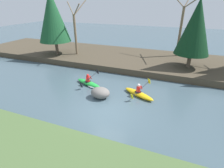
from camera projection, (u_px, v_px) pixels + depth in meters
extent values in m
plane|color=#425660|center=(106.00, 111.00, 11.48)|extent=(90.00, 90.00, 0.00)
cube|color=#473D2D|center=(142.00, 60.00, 20.41)|extent=(44.00, 8.66, 0.63)
cylinder|color=brown|center=(57.00, 48.00, 21.41)|extent=(0.36, 0.36, 1.57)
cone|color=#194C28|center=(53.00, 16.00, 19.87)|extent=(3.67, 3.67, 5.62)
cylinder|color=brown|center=(189.00, 60.00, 17.18)|extent=(0.36, 0.36, 1.31)
cone|color=#0F3319|center=(196.00, 27.00, 15.83)|extent=(3.20, 3.20, 4.98)
cylinder|color=#7A664C|center=(75.00, 35.00, 20.75)|extent=(0.28, 0.28, 4.61)
cylinder|color=#7A664C|center=(70.00, 8.00, 20.33)|extent=(1.71, 1.46, 1.54)
cylinder|color=#7A664C|center=(76.00, 10.00, 18.68)|extent=(1.79, 1.53, 1.36)
cylinder|color=#7A664C|center=(80.00, 8.00, 20.13)|extent=(0.79, 1.93, 1.71)
cylinder|color=#7A664C|center=(180.00, 32.00, 19.86)|extent=(0.28, 0.28, 5.47)
cylinder|color=#7A664C|center=(196.00, 0.00, 17.40)|extent=(2.11, 1.79, 1.60)
ellipsoid|color=yellow|center=(139.00, 94.00, 13.29)|extent=(2.68, 1.75, 0.34)
cone|color=yellow|center=(152.00, 100.00, 12.45)|extent=(0.40, 0.34, 0.20)
cylinder|color=black|center=(138.00, 92.00, 13.26)|extent=(0.64, 0.64, 0.08)
cylinder|color=red|center=(138.00, 89.00, 13.15)|extent=(0.40, 0.40, 0.42)
sphere|color=white|center=(139.00, 85.00, 13.01)|extent=(0.31, 0.31, 0.23)
cylinder|color=red|center=(142.00, 88.00, 13.19)|extent=(0.18, 0.24, 0.35)
cylinder|color=red|center=(137.00, 89.00, 12.90)|extent=(0.18, 0.24, 0.35)
cylinder|color=black|center=(141.00, 89.00, 12.94)|extent=(0.90, 1.72, 0.65)
cube|color=yellow|center=(149.00, 81.00, 13.38)|extent=(0.25, 0.23, 0.41)
cube|color=yellow|center=(132.00, 96.00, 12.50)|extent=(0.25, 0.23, 0.41)
ellipsoid|color=green|center=(89.00, 83.00, 15.03)|extent=(2.75, 1.44, 0.34)
cone|color=green|center=(99.00, 87.00, 14.30)|extent=(0.40, 0.30, 0.20)
cylinder|color=black|center=(88.00, 82.00, 15.00)|extent=(0.61, 0.61, 0.08)
cylinder|color=red|center=(88.00, 79.00, 14.89)|extent=(0.38, 0.38, 0.42)
sphere|color=red|center=(88.00, 75.00, 14.75)|extent=(0.29, 0.29, 0.23)
cylinder|color=red|center=(91.00, 77.00, 14.96)|extent=(0.16, 0.24, 0.35)
cylinder|color=red|center=(86.00, 79.00, 14.63)|extent=(0.16, 0.24, 0.35)
cylinder|color=black|center=(90.00, 78.00, 14.70)|extent=(0.65, 1.82, 0.65)
cube|color=black|center=(97.00, 72.00, 15.22)|extent=(0.24, 0.21, 0.41)
cube|color=black|center=(81.00, 85.00, 14.18)|extent=(0.24, 0.21, 0.41)
ellipsoid|color=white|center=(93.00, 86.00, 14.74)|extent=(1.27, 1.02, 0.18)
ellipsoid|color=slate|center=(100.00, 93.00, 12.95)|extent=(1.45, 1.14, 0.82)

